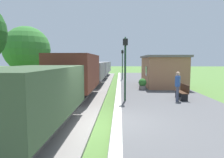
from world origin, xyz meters
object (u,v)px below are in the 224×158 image
at_px(person_waiting, 178,85).
at_px(tree_trackside_far, 27,49).
at_px(bench_down_platform, 153,77).
at_px(freight_train, 90,72).
at_px(station_hut, 162,71).
at_px(lamp_post_far, 122,59).
at_px(bench_near_hut, 183,91).
at_px(potted_planter, 142,84).
at_px(lamp_post_near, 125,57).

height_order(person_waiting, tree_trackside_far, tree_trackside_far).
bearing_deg(bench_down_platform, freight_train, -151.64).
bearing_deg(station_hut, lamp_post_far, 121.18).
relative_size(bench_near_hut, potted_planter, 1.64).
relative_size(station_hut, bench_down_platform, 3.87).
height_order(freight_train, potted_planter, freight_train).
bearing_deg(bench_near_hut, freight_train, 133.42).
bearing_deg(bench_near_hut, person_waiting, -130.28).
bearing_deg(station_hut, potted_planter, -129.24).
height_order(freight_train, lamp_post_near, lamp_post_near).
bearing_deg(lamp_post_near, person_waiting, 1.58).
relative_size(bench_down_platform, lamp_post_far, 0.41).
height_order(station_hut, bench_down_platform, station_hut).
height_order(bench_near_hut, tree_trackside_far, tree_trackside_far).
distance_m(person_waiting, tree_trackside_far, 13.58).
bearing_deg(person_waiting, freight_train, -25.12).
bearing_deg(freight_train, person_waiting, -50.84).
bearing_deg(freight_train, bench_near_hut, -46.58).
distance_m(lamp_post_near, lamp_post_far, 12.89).
height_order(freight_train, bench_near_hut, freight_train).
height_order(bench_down_platform, lamp_post_near, lamp_post_near).
relative_size(freight_train, potted_planter, 35.59).
xyz_separation_m(bench_near_hut, potted_planter, (-1.99, 3.75, 0.00)).
bearing_deg(potted_planter, station_hut, 50.76).
distance_m(station_hut, bench_down_platform, 4.50).
bearing_deg(station_hut, bench_down_platform, 91.21).
xyz_separation_m(freight_train, bench_down_platform, (6.71, 3.62, -0.74)).
height_order(bench_down_platform, lamp_post_far, lamp_post_far).
height_order(lamp_post_near, tree_trackside_far, tree_trackside_far).
distance_m(person_waiting, potted_planter, 4.59).
xyz_separation_m(lamp_post_near, tree_trackside_far, (-8.76, 6.40, 0.79)).
bearing_deg(tree_trackside_far, freight_train, 13.52).
height_order(bench_near_hut, person_waiting, person_waiting).
distance_m(freight_train, bench_near_hut, 9.78).
height_order(freight_train, tree_trackside_far, tree_trackside_far).
bearing_deg(tree_trackside_far, bench_down_platform, 22.01).
bearing_deg(bench_down_platform, person_waiting, -92.42).
distance_m(bench_near_hut, lamp_post_near, 4.13).
xyz_separation_m(person_waiting, lamp_post_far, (-3.03, 12.81, 1.62)).
distance_m(freight_train, potted_planter, 5.82).
distance_m(freight_train, bench_down_platform, 7.66).
xyz_separation_m(bench_near_hut, bench_down_platform, (0.00, 10.71, 0.00)).
bearing_deg(potted_planter, lamp_post_far, 100.07).
bearing_deg(bench_down_platform, potted_planter, -105.98).
bearing_deg(potted_planter, freight_train, 144.68).
bearing_deg(bench_down_platform, tree_trackside_far, -157.99).
bearing_deg(tree_trackside_far, station_hut, 2.55).
xyz_separation_m(station_hut, lamp_post_far, (-3.60, 5.94, 1.15)).
height_order(station_hut, potted_planter, station_hut).
bearing_deg(lamp_post_near, tree_trackside_far, 143.86).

